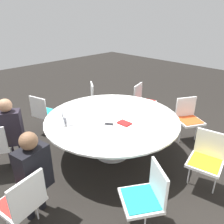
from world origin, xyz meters
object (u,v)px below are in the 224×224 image
chair_4 (188,116)px  laptop (67,119)px  chair_3 (207,157)px  chair_7 (44,111)px  spiral_notebook (124,123)px  chair_6 (98,97)px  person_0 (10,129)px  chair_1 (23,200)px  chair_2 (146,194)px  person_1 (33,171)px  cell_phone (109,124)px  chair_5 (143,99)px

chair_4 → laptop: bearing=1.1°
chair_3 → chair_7: (0.84, -3.00, 0.00)m
chair_3 → spiral_notebook: 1.29m
chair_6 → person_0: bearing=-43.3°
chair_1 → chair_2: size_ratio=1.00×
chair_1 → person_1: (-0.22, -0.13, 0.19)m
chair_3 → chair_6: (-0.48, -2.84, 0.00)m
chair_4 → chair_7: same height
chair_4 → cell_phone: bearing=10.1°
chair_6 → laptop: laptop is taller
chair_7 → person_1: bearing=-47.0°
chair_5 → laptop: 2.14m
chair_6 → spiral_notebook: bearing=6.9°
chair_4 → person_0: person_0 is taller
laptop → cell_phone: size_ratio=2.53×
person_0 → spiral_notebook: (-1.35, 1.16, 0.03)m
chair_2 → chair_6: bearing=1.7°
person_0 → person_1: same height
chair_1 → laptop: 1.46m
chair_6 → spiral_notebook: (0.86, 1.62, 0.22)m
chair_5 → cell_phone: size_ratio=5.57×
chair_5 → chair_1: bearing=0.3°
laptop → chair_7: bearing=23.3°
chair_7 → person_1: size_ratio=0.71×
laptop → chair_6: bearing=-26.2°
chair_2 → person_1: 1.31m
chair_5 → chair_6: (0.65, -0.84, 0.00)m
chair_5 → laptop: (2.12, 0.09, 0.27)m
chair_3 → chair_7: same height
laptop → spiral_notebook: 0.92m
chair_7 → spiral_notebook: (-0.45, 1.79, 0.22)m
person_0 → spiral_notebook: person_0 is taller
chair_7 → chair_2: bearing=-21.8°
chair_2 → chair_4: size_ratio=1.00×
person_1 → chair_5: bearing=2.8°
chair_1 → person_1: bearing=19.0°
chair_4 → laptop: size_ratio=2.20×
chair_7 → chair_1: bearing=-49.9°
chair_3 → laptop: bearing=16.7°
cell_phone → chair_2: bearing=63.9°
cell_phone → laptop: bearing=-51.6°
person_1 → laptop: 1.19m
chair_6 → laptop: bearing=-22.8°
chair_1 → chair_6: (-2.64, -1.76, 0.00)m
chair_4 → person_0: size_ratio=0.71×
chair_5 → chair_7: size_ratio=1.00×
chair_2 → chair_5: (-2.28, -1.82, 0.00)m
chair_4 → chair_7: 2.88m
chair_1 → chair_5: (-3.29, -0.92, 0.00)m
chair_6 → person_0: (2.21, 0.46, 0.19)m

